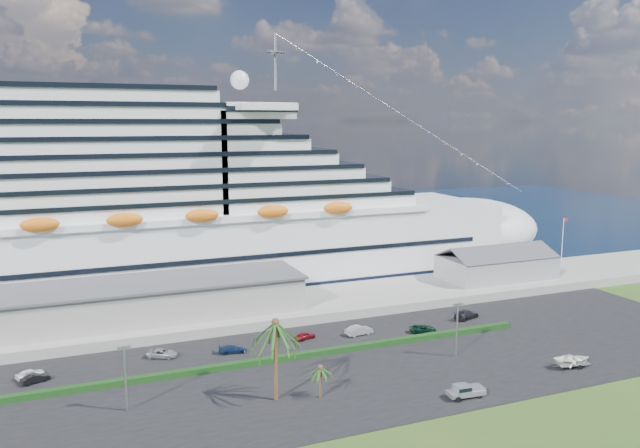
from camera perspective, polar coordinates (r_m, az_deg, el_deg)
name	(u,v)px	position (r m, az deg, el deg)	size (l,w,h in m)	color
ground	(360,400)	(83.23, 3.70, -15.78)	(420.00, 420.00, 0.00)	#284E1A
asphalt_lot	(327,369)	(92.37, 0.65, -13.09)	(140.00, 38.00, 0.12)	black
wharf	(267,308)	(117.81, -4.86, -7.66)	(240.00, 20.00, 1.80)	gray
water	(183,233)	(203.54, -12.41, -0.85)	(420.00, 160.00, 0.02)	#0B1733
cruise_ship	(131,213)	(133.52, -16.92, 0.93)	(191.00, 38.00, 54.00)	silver
terminal_building	(127,301)	(112.19, -17.26, -6.75)	(61.00, 15.00, 6.30)	gray
port_shed	(496,266)	(140.69, 15.83, -3.70)	(24.00, 12.31, 7.37)	gray
flagpole	(563,242)	(151.54, 21.29, -1.57)	(1.08, 0.16, 12.00)	silver
hedge	(264,361)	(94.04, -5.16, -12.37)	(88.00, 1.10, 0.90)	black
lamp_post_left	(125,370)	(81.59, -17.39, -12.65)	(1.60, 0.35, 8.27)	gray
lamp_post_right	(457,323)	(97.20, 12.44, -8.84)	(1.60, 0.35, 8.27)	gray
palm_tall	(275,332)	(79.73, -4.09, -9.80)	(8.82, 8.82, 11.13)	#47301E
palm_short	(320,371)	(82.15, 0.04, -13.31)	(3.53, 3.53, 4.56)	#47301E
parked_car_0	(30,374)	(97.62, -24.99, -12.30)	(1.50, 3.72, 1.27)	white
parked_car_1	(35,378)	(95.76, -24.59, -12.71)	(1.30, 3.72, 1.23)	black
parked_car_2	(162,353)	(98.95, -14.24, -11.39)	(2.10, 4.55, 1.26)	#979B9F
parked_car_3	(232,349)	(98.70, -8.02, -11.26)	(1.70, 4.19, 1.22)	navy
parked_car_4	(305,336)	(103.47, -1.42, -10.17)	(1.47, 3.66, 1.25)	maroon
parked_car_5	(359,330)	(105.65, 3.60, -9.67)	(1.66, 4.77, 1.57)	#979A9E
parked_car_6	(423,329)	(108.07, 9.42, -9.43)	(2.12, 4.60, 1.28)	black
parked_car_7	(466,314)	(116.69, 13.23, -8.06)	(2.19, 5.39, 1.56)	black
pickup_truck	(465,390)	(85.22, 13.16, -14.60)	(5.11, 2.22, 1.76)	black
boat_trailer	(573,360)	(99.16, 22.11, -11.42)	(6.43, 4.60, 1.79)	gray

